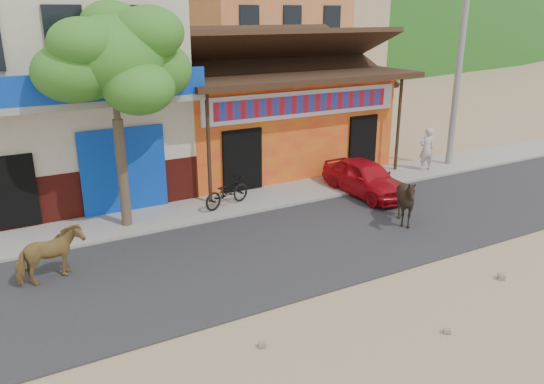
{
  "coord_description": "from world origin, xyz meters",
  "views": [
    {
      "loc": [
        -7.74,
        -8.34,
        5.81
      ],
      "look_at": [
        -1.46,
        3.0,
        1.4
      ],
      "focal_mm": 35.0,
      "sensor_mm": 36.0,
      "label": 1
    }
  ],
  "objects_px": {
    "tree": "(117,119)",
    "cow_dark": "(406,201)",
    "cow_tan": "(50,255)",
    "red_car": "(366,177)",
    "pedestrian": "(426,149)",
    "utility_pole": "(460,60)",
    "scooter": "(227,192)"
  },
  "relations": [
    {
      "from": "cow_tan",
      "to": "red_car",
      "type": "bearing_deg",
      "value": -99.11
    },
    {
      "from": "red_car",
      "to": "scooter",
      "type": "xyz_separation_m",
      "value": [
        -4.57,
        1.01,
        -0.05
      ]
    },
    {
      "from": "tree",
      "to": "utility_pole",
      "type": "bearing_deg",
      "value": 0.9
    },
    {
      "from": "tree",
      "to": "cow_tan",
      "type": "relative_size",
      "value": 4.09
    },
    {
      "from": "red_car",
      "to": "scooter",
      "type": "bearing_deg",
      "value": 166.76
    },
    {
      "from": "utility_pole",
      "to": "red_car",
      "type": "xyz_separation_m",
      "value": [
        -5.13,
        -1.2,
        -3.49
      ]
    },
    {
      "from": "scooter",
      "to": "pedestrian",
      "type": "xyz_separation_m",
      "value": [
        8.23,
        -0.02,
        0.36
      ]
    },
    {
      "from": "tree",
      "to": "scooter",
      "type": "distance_m",
      "value": 4.01
    },
    {
      "from": "cow_tan",
      "to": "red_car",
      "type": "distance_m",
      "value": 10.04
    },
    {
      "from": "utility_pole",
      "to": "scooter",
      "type": "xyz_separation_m",
      "value": [
        -9.7,
        -0.19,
        -3.54
      ]
    },
    {
      "from": "scooter",
      "to": "utility_pole",
      "type": "bearing_deg",
      "value": -107.98
    },
    {
      "from": "tree",
      "to": "cow_dark",
      "type": "xyz_separation_m",
      "value": [
        6.98,
        -3.69,
        -2.35
      ]
    },
    {
      "from": "utility_pole",
      "to": "pedestrian",
      "type": "xyz_separation_m",
      "value": [
        -1.47,
        -0.21,
        -3.19
      ]
    },
    {
      "from": "tree",
      "to": "cow_tan",
      "type": "height_order",
      "value": "tree"
    },
    {
      "from": "utility_pole",
      "to": "cow_dark",
      "type": "xyz_separation_m",
      "value": [
        -5.82,
        -3.89,
        -3.35
      ]
    },
    {
      "from": "utility_pole",
      "to": "cow_dark",
      "type": "relative_size",
      "value": 5.5
    },
    {
      "from": "cow_tan",
      "to": "cow_dark",
      "type": "height_order",
      "value": "cow_dark"
    },
    {
      "from": "cow_dark",
      "to": "pedestrian",
      "type": "distance_m",
      "value": 5.7
    },
    {
      "from": "cow_dark",
      "to": "red_car",
      "type": "xyz_separation_m",
      "value": [
        0.69,
        2.69,
        -0.14
      ]
    },
    {
      "from": "cow_tan",
      "to": "red_car",
      "type": "height_order",
      "value": "cow_tan"
    },
    {
      "from": "utility_pole",
      "to": "cow_dark",
      "type": "bearing_deg",
      "value": -146.29
    },
    {
      "from": "tree",
      "to": "utility_pole",
      "type": "relative_size",
      "value": 0.75
    },
    {
      "from": "tree",
      "to": "utility_pole",
      "type": "xyz_separation_m",
      "value": [
        12.8,
        0.2,
        1.0
      ]
    },
    {
      "from": "cow_tan",
      "to": "pedestrian",
      "type": "relative_size",
      "value": 0.9
    },
    {
      "from": "tree",
      "to": "scooter",
      "type": "relative_size",
      "value": 3.46
    },
    {
      "from": "pedestrian",
      "to": "cow_dark",
      "type": "bearing_deg",
      "value": 55.16
    },
    {
      "from": "red_car",
      "to": "scooter",
      "type": "height_order",
      "value": "red_car"
    },
    {
      "from": "scooter",
      "to": "red_car",
      "type": "bearing_deg",
      "value": -121.56
    },
    {
      "from": "red_car",
      "to": "pedestrian",
      "type": "xyz_separation_m",
      "value": [
        3.66,
        0.99,
        0.3
      ]
    },
    {
      "from": "red_car",
      "to": "pedestrian",
      "type": "bearing_deg",
      "value": 14.41
    },
    {
      "from": "cow_dark",
      "to": "scooter",
      "type": "xyz_separation_m",
      "value": [
        -3.88,
        3.7,
        -0.19
      ]
    },
    {
      "from": "utility_pole",
      "to": "red_car",
      "type": "relative_size",
      "value": 2.32
    }
  ]
}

